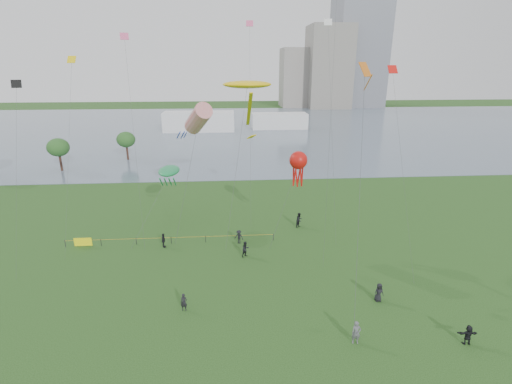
{
  "coord_description": "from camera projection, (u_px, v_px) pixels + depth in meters",
  "views": [
    {
      "loc": [
        -2.44,
        -24.19,
        19.7
      ],
      "look_at": [
        0.0,
        10.0,
        8.0
      ],
      "focal_mm": 26.0,
      "sensor_mm": 36.0,
      "label": 1
    }
  ],
  "objects": [
    {
      "name": "pavilion_right",
      "position": [
        279.0,
        121.0,
        122.01
      ],
      "size": [
        18.0,
        7.0,
        5.0
      ],
      "primitive_type": "cube",
      "color": "silver",
      "rests_on": "ground_plane"
    },
    {
      "name": "kite_delta",
      "position": [
        365.0,
        85.0,
        29.99
      ],
      "size": [
        2.93,
        9.67,
        20.0
      ],
      "rotation": [
        0.0,
        0.0,
        -0.03
      ],
      "color": "#3F3F42"
    },
    {
      "name": "small_kites",
      "position": [
        216.0,
        38.0,
        39.44
      ],
      "size": [
        37.38,
        15.51,
        10.82
      ],
      "color": "yellow"
    },
    {
      "name": "ground_plane",
      "position": [
        265.0,
        328.0,
        29.36
      ],
      "size": [
        400.0,
        400.0,
        0.0
      ],
      "primitive_type": "plane",
      "color": "#193B13"
    },
    {
      "name": "trees",
      "position": [
        53.0,
        146.0,
        72.33
      ],
      "size": [
        26.16,
        16.71,
        6.9
      ],
      "color": "#331E17",
      "rests_on": "ground_plane"
    },
    {
      "name": "building_mid",
      "position": [
        328.0,
        67.0,
        179.25
      ],
      "size": [
        20.0,
        20.0,
        38.0
      ],
      "primitive_type": "cube",
      "color": "slate",
      "rests_on": "ground_plane"
    },
    {
      "name": "kite_windsock",
      "position": [
        198.0,
        119.0,
        41.4
      ],
      "size": [
        5.1,
        5.44,
        16.08
      ],
      "rotation": [
        0.0,
        0.0,
        0.39
      ],
      "color": "#3F3F42"
    },
    {
      "name": "building_low",
      "position": [
        297.0,
        78.0,
        185.59
      ],
      "size": [
        16.0,
        18.0,
        28.0
      ],
      "primitive_type": "cube",
      "color": "gray",
      "rests_on": "ground_plane"
    },
    {
      "name": "spectator_b",
      "position": [
        239.0,
        237.0,
        43.13
      ],
      "size": [
        1.23,
        1.02,
        1.65
      ],
      "primitive_type": "imported",
      "rotation": [
        0.0,
        0.0,
        -0.46
      ],
      "color": "black",
      "rests_on": "ground_plane"
    },
    {
      "name": "kite_flyer",
      "position": [
        356.0,
        333.0,
        27.48
      ],
      "size": [
        0.7,
        0.49,
        1.85
      ],
      "primitive_type": "imported",
      "rotation": [
        0.0,
        0.0,
        -0.06
      ],
      "color": "#5A5B61",
      "rests_on": "ground_plane"
    },
    {
      "name": "spectator_d",
      "position": [
        379.0,
        292.0,
        32.49
      ],
      "size": [
        0.9,
        0.64,
        1.72
      ],
      "primitive_type": "imported",
      "rotation": [
        0.0,
        0.0,
        0.12
      ],
      "color": "black",
      "rests_on": "ground_plane"
    },
    {
      "name": "kite_octopus",
      "position": [
        298.0,
        161.0,
        40.69
      ],
      "size": [
        4.23,
        2.56,
        10.87
      ],
      "rotation": [
        0.0,
        0.0,
        0.39
      ],
      "color": "#3F3F42"
    },
    {
      "name": "spectator_e",
      "position": [
        468.0,
        335.0,
        27.44
      ],
      "size": [
        1.52,
        0.59,
        1.6
      ],
      "primitive_type": "imported",
      "rotation": [
        0.0,
        0.0,
        3.06
      ],
      "color": "black",
      "rests_on": "ground_plane"
    },
    {
      "name": "lake",
      "position": [
        237.0,
        128.0,
        123.75
      ],
      "size": [
        400.0,
        120.0,
        0.08
      ],
      "primitive_type": "cube",
      "color": "slate",
      "rests_on": "ground_plane"
    },
    {
      "name": "fence",
      "position": [
        118.0,
        241.0,
        42.75
      ],
      "size": [
        24.07,
        0.07,
        1.05
      ],
      "color": "black",
      "rests_on": "ground_plane"
    },
    {
      "name": "spectator_a",
      "position": [
        246.0,
        249.0,
        40.06
      ],
      "size": [
        1.09,
        1.04,
        1.77
      ],
      "primitive_type": "imported",
      "rotation": [
        0.0,
        0.0,
        0.61
      ],
      "color": "black",
      "rests_on": "ground_plane"
    },
    {
      "name": "spectator_c",
      "position": [
        164.0,
        240.0,
        42.16
      ],
      "size": [
        0.44,
        1.01,
        1.71
      ],
      "primitive_type": "imported",
      "rotation": [
        0.0,
        0.0,
        1.55
      ],
      "color": "black",
      "rests_on": "ground_plane"
    },
    {
      "name": "pavilion_left",
      "position": [
        199.0,
        121.0,
        117.26
      ],
      "size": [
        22.0,
        8.0,
        6.0
      ],
      "primitive_type": "cube",
      "color": "white",
      "rests_on": "ground_plane"
    },
    {
      "name": "kite_stingray",
      "position": [
        247.0,
        85.0,
        41.86
      ],
      "size": [
        5.65,
        10.21,
        18.13
      ],
      "rotation": [
        0.0,
        0.0,
        0.27
      ],
      "color": "#3F3F42"
    },
    {
      "name": "spectator_f",
      "position": [
        184.0,
        302.0,
        31.24
      ],
      "size": [
        0.62,
        0.44,
        1.57
      ],
      "primitive_type": "imported",
      "rotation": [
        0.0,
        0.0,
        -0.12
      ],
      "color": "black",
      "rests_on": "ground_plane"
    },
    {
      "name": "kite_creature",
      "position": [
        169.0,
        171.0,
        47.14
      ],
      "size": [
        5.0,
        9.84,
        7.51
      ],
      "rotation": [
        0.0,
        0.0,
        0.21
      ],
      "color": "#3F3F42"
    },
    {
      "name": "spectator_g",
      "position": [
        299.0,
        220.0,
        47.44
      ],
      "size": [
        1.19,
        1.19,
        1.95
      ],
      "primitive_type": "imported",
      "rotation": [
        0.0,
        0.0,
        0.79
      ],
      "color": "black",
      "rests_on": "ground_plane"
    }
  ]
}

